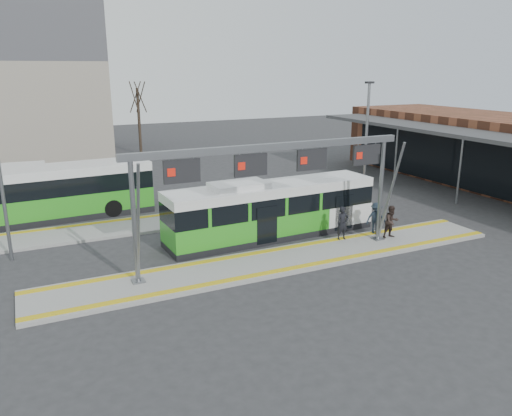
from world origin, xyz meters
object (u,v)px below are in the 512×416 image
at_px(passenger_b, 391,222).
at_px(passenger_c, 376,218).
at_px(gantry, 275,168).
at_px(passenger_a, 342,223).
at_px(hero_bus, 271,210).

xyz_separation_m(passenger_b, passenger_c, (-0.29, 0.86, -0.01)).
xyz_separation_m(gantry, passenger_a, (4.22, 0.80, -3.31)).
height_order(passenger_a, passenger_b, passenger_a).
xyz_separation_m(passenger_a, passenger_b, (2.40, -0.81, -0.01)).
relative_size(passenger_b, passenger_c, 1.01).
bearing_deg(passenger_b, passenger_a, 161.65).
bearing_deg(gantry, passenger_b, -0.11).
xyz_separation_m(hero_bus, passenger_b, (5.20, -3.13, -0.42)).
xyz_separation_m(gantry, passenger_b, (6.62, -0.01, -3.32)).
bearing_deg(passenger_a, gantry, -163.63).
bearing_deg(passenger_c, gantry, -157.26).
relative_size(passenger_a, passenger_b, 1.01).
bearing_deg(passenger_a, passenger_b, -13.07).
distance_m(hero_bus, passenger_b, 6.08).
height_order(passenger_b, passenger_c, passenger_b).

